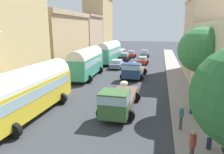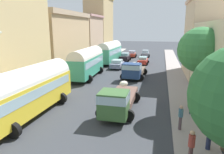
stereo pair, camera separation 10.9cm
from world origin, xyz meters
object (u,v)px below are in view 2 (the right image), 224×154
Objects in this scene: car_1 at (145,54)px; car_3 at (125,57)px; pedestrian_1 at (181,116)px; parked_bus_1 at (87,61)px; car_0 at (143,60)px; pedestrian_2 at (191,103)px; parked_bus_2 at (110,51)px; car_4 at (132,54)px; parked_bus_0 at (27,90)px; pedestrian_4 at (191,145)px; cargo_truck_0 at (118,100)px; pedestrian_3 at (209,135)px; car_2 at (117,64)px; cargo_truck_1 at (133,70)px.

car_3 reaches higher than car_1.
parked_bus_1 is at bearing 130.54° from pedestrian_1.
pedestrian_2 is at bearing -75.84° from car_0.
parked_bus_2 is 2.40× the size of car_4.
car_1 reaches higher than car_0.
parked_bus_0 is at bearing -89.56° from parked_bus_1.
car_4 is at bearing 102.27° from pedestrian_4.
parked_bus_1 reaches higher than cargo_truck_0.
parked_bus_2 is at bearing 114.31° from pedestrian_3.
pedestrian_2 reaches higher than car_2.
car_3 is 2.18× the size of pedestrian_1.
car_1 is at bearing 62.55° from car_3.
cargo_truck_0 is 33.12m from car_4.
pedestrian_2 is at bearing -74.12° from car_4.
cargo_truck_1 is at bearing 109.44° from pedestrian_1.
parked_bus_2 is at bearing 89.71° from parked_bus_0.
parked_bus_1 is 5.00× the size of pedestrian_4.
pedestrian_2 reaches higher than car_3.
pedestrian_3 is at bearing -56.61° from pedestrian_1.
car_3 is 2.18× the size of pedestrian_4.
parked_bus_1 is 12.16m from parked_bus_2.
parked_bus_2 reaches higher than car_1.
pedestrian_2 reaches higher than car_4.
pedestrian_1 is (8.57, -20.42, 0.31)m from car_2.
parked_bus_0 is 5.80× the size of pedestrian_3.
parked_bus_0 reaches higher than pedestrian_2.
car_0 is 28.21m from pedestrian_3.
car_0 is 23.40m from pedestrian_2.
cargo_truck_1 is 1.68× the size of car_3.
car_4 is at bearing 81.72° from parked_bus_1.
parked_bus_2 is 1.28× the size of cargo_truck_0.
pedestrian_4 reaches higher than pedestrian_1.
pedestrian_1 is at bearing -70.56° from cargo_truck_1.
car_2 reaches higher than car_0.
parked_bus_0 is 5.48× the size of pedestrian_1.
pedestrian_2 is 1.05× the size of pedestrian_3.
car_0 is 1.08× the size of car_2.
pedestrian_1 is 1.01× the size of pedestrian_2.
pedestrian_1 is 1.06× the size of pedestrian_3.
car_3 is at bearing -95.00° from car_4.
pedestrian_3 is at bearing -77.66° from car_0.
parked_bus_2 reaches higher than parked_bus_0.
pedestrian_3 is (5.87, -3.94, -0.19)m from cargo_truck_0.
parked_bus_1 reaches higher than cargo_truck_1.
parked_bus_0 is 1.10× the size of parked_bus_1.
car_2 is 24.53m from pedestrian_3.
parked_bus_0 is 13.28m from parked_bus_1.
car_1 is 7.77m from car_3.
car_1 is 33.23m from pedestrian_2.
car_2 is (-3.53, -15.10, -0.07)m from car_1.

